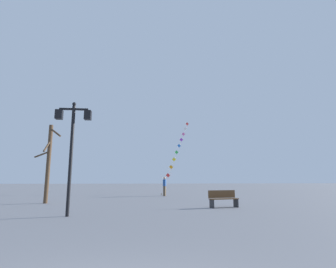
{
  "coord_description": "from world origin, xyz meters",
  "views": [
    {
      "loc": [
        0.47,
        -2.38,
        1.45
      ],
      "look_at": [
        2.53,
        18.0,
        5.02
      ],
      "focal_mm": 28.09,
      "sensor_mm": 36.0,
      "label": 1
    }
  ],
  "objects_px": {
    "bare_tree": "(48,161)",
    "park_bench": "(223,199)",
    "twin_lantern_lamp_post": "(72,135)",
    "kite_flyer": "(165,186)",
    "kite_train": "(178,149)"
  },
  "relations": [
    {
      "from": "bare_tree",
      "to": "park_bench",
      "type": "distance_m",
      "value": 11.05
    },
    {
      "from": "bare_tree",
      "to": "park_bench",
      "type": "relative_size",
      "value": 3.0
    },
    {
      "from": "twin_lantern_lamp_post",
      "to": "bare_tree",
      "type": "height_order",
      "value": "bare_tree"
    },
    {
      "from": "park_bench",
      "to": "kite_train",
      "type": "bearing_deg",
      "value": 77.63
    },
    {
      "from": "bare_tree",
      "to": "kite_flyer",
      "type": "bearing_deg",
      "value": 40.08
    },
    {
      "from": "twin_lantern_lamp_post",
      "to": "kite_flyer",
      "type": "bearing_deg",
      "value": 68.63
    },
    {
      "from": "kite_train",
      "to": "bare_tree",
      "type": "relative_size",
      "value": 2.06
    },
    {
      "from": "kite_train",
      "to": "park_bench",
      "type": "xyz_separation_m",
      "value": [
        0.02,
        -17.2,
        -4.65
      ]
    },
    {
      "from": "bare_tree",
      "to": "park_bench",
      "type": "bearing_deg",
      "value": -18.66
    },
    {
      "from": "twin_lantern_lamp_post",
      "to": "kite_flyer",
      "type": "height_order",
      "value": "twin_lantern_lamp_post"
    },
    {
      "from": "bare_tree",
      "to": "twin_lantern_lamp_post",
      "type": "bearing_deg",
      "value": -64.32
    },
    {
      "from": "twin_lantern_lamp_post",
      "to": "bare_tree",
      "type": "distance_m",
      "value": 6.88
    },
    {
      "from": "twin_lantern_lamp_post",
      "to": "park_bench",
      "type": "relative_size",
      "value": 2.86
    },
    {
      "from": "twin_lantern_lamp_post",
      "to": "kite_train",
      "type": "bearing_deg",
      "value": 69.93
    },
    {
      "from": "kite_flyer",
      "to": "twin_lantern_lamp_post",
      "type": "bearing_deg",
      "value": 176.64
    }
  ]
}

